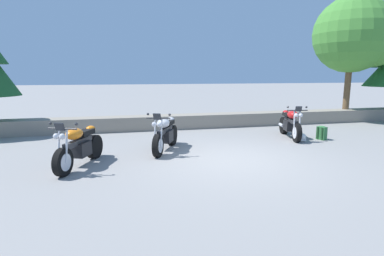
{
  "coord_description": "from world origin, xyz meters",
  "views": [
    {
      "loc": [
        -2.69,
        -7.09,
        2.18
      ],
      "look_at": [
        -0.69,
        1.2,
        0.65
      ],
      "focal_mm": 28.17,
      "sensor_mm": 36.0,
      "label": 1
    }
  ],
  "objects": [
    {
      "name": "rider_backpack",
      "position": [
        3.9,
        1.55,
        0.24
      ],
      "size": [
        0.32,
        0.34,
        0.47
      ],
      "color": "#2D6B38",
      "rests_on": "ground"
    },
    {
      "name": "motorcycle_silver_centre",
      "position": [
        -1.46,
        1.31,
        0.49
      ],
      "size": [
        1.09,
        1.94,
        1.18
      ],
      "color": "black",
      "rests_on": "ground"
    },
    {
      "name": "stone_wall",
      "position": [
        0.0,
        4.8,
        0.28
      ],
      "size": [
        36.0,
        0.8,
        0.55
      ],
      "primitive_type": "cube",
      "color": "gray",
      "rests_on": "ground"
    },
    {
      "name": "ground_plane",
      "position": [
        0.0,
        0.0,
        0.0
      ],
      "size": [
        120.0,
        120.0,
        0.0
      ],
      "primitive_type": "plane",
      "color": "gray"
    },
    {
      "name": "motorcycle_red_far_right",
      "position": [
        3.02,
        2.08,
        0.49
      ],
      "size": [
        0.82,
        2.04,
        1.18
      ],
      "color": "black",
      "rests_on": "ground"
    },
    {
      "name": "leafy_tree_mid_left",
      "position": [
        7.85,
        4.86,
        3.87
      ],
      "size": [
        3.59,
        3.42,
        5.11
      ],
      "color": "brown",
      "rests_on": "stone_wall"
    },
    {
      "name": "motorcycle_orange_near_left",
      "position": [
        -3.67,
        0.27,
        0.49
      ],
      "size": [
        1.03,
        1.96,
        1.18
      ],
      "color": "black",
      "rests_on": "ground"
    },
    {
      "name": "rider_helmet",
      "position": [
        3.07,
        1.45,
        0.14
      ],
      "size": [
        0.28,
        0.28,
        0.28
      ],
      "color": "silver",
      "rests_on": "ground"
    }
  ]
}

